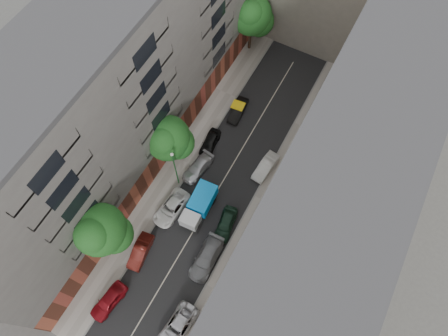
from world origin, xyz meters
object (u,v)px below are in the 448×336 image
Objects in this scene: car_right_1 at (206,258)px; car_right_0 at (177,327)px; pedestrian at (287,171)px; lamp_post at (175,166)px; car_left_4 at (210,142)px; car_right_3 at (266,167)px; car_left_5 at (238,110)px; tree_near at (101,232)px; car_left_3 at (198,168)px; car_right_2 at (226,224)px; car_left_1 at (140,251)px; tarp_truck at (199,205)px; tree_far at (252,17)px; car_left_0 at (109,301)px; car_left_2 at (171,208)px; tree_mid at (168,140)px.

car_right_0 is at bearing -85.72° from car_right_1.
car_right_1 is 13.26m from pedestrian.
pedestrian is (10.28, 6.71, -3.40)m from lamp_post.
car_right_3 reaches higher than car_left_4.
car_right_1 is (5.60, -17.80, 0.09)m from car_left_5.
car_left_5 is 22.45m from tree_near.
car_right_2 is at bearing -28.04° from car_left_3.
car_left_1 is 6.91m from car_right_1.
car_left_3 is 4.62m from lamp_post.
car_right_1 reaches higher than car_right_0.
tarp_truck is 24.41m from tree_far.
car_left_4 is 0.94× the size of car_right_3.
car_left_0 is 0.82× the size of car_right_1.
lamp_post is at bearing 136.92° from car_right_1.
car_left_0 is 7.29m from car_right_0.
car_right_3 is 2.44m from pedestrian.
tree_near reaches higher than car_left_5.
tree_far is (-2.97, 24.86, 4.94)m from car_left_2.
tree_mid is 13.75m from pedestrian.
car_right_1 is (-0.80, 7.09, 0.05)m from car_right_0.
tree_mid is (-9.90, 15.30, 4.38)m from car_right_0.
tree_far is at bearing 101.99° from car_left_2.
car_left_4 is at bearing 81.90° from car_left_1.
car_left_0 is at bearing -130.13° from car_right_1.
tarp_truck is at bearing 84.54° from car_left_0.
car_right_1 is at bearing 22.41° from tree_near.
car_right_3 is at bearing 84.15° from car_right_1.
tree_mid is 0.91× the size of tree_far.
tree_mid reaches higher than lamp_post.
car_left_0 is 20.40m from car_left_4.
pedestrian is (9.58, 15.47, 0.32)m from car_left_1.
car_right_1 is 0.73× the size of lamp_post.
car_right_3 is at bearing 78.56° from car_left_0.
car_left_0 reaches higher than car_right_3.
tree_mid reaches higher than tarp_truck.
lamp_post is (-1.11, -2.45, 3.75)m from car_left_3.
car_left_5 is 8.37m from car_right_3.
car_right_1 is 12.43m from car_right_3.
tree_far reaches higher than car_left_4.
car_right_0 is 18.74m from tree_mid.
car_right_0 is at bearing -58.34° from car_left_3.
tree_near reaches higher than tree_far.
car_left_1 is (-3.00, -7.11, -0.66)m from tarp_truck.
tree_near is (-9.49, -15.98, 6.06)m from car_right_3.
pedestrian reaches higher than car_left_1.
car_left_1 is 0.82× the size of car_right_0.
car_right_0 is at bearing -59.18° from lamp_post.
pedestrian is at bearing 73.37° from car_left_0.
tarp_truck is 0.64× the size of tree_far.
car_left_0 reaches higher than car_left_1.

